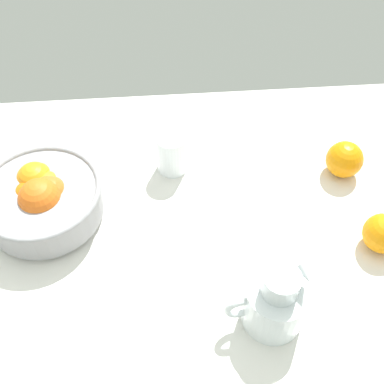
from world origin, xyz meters
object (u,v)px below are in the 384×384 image
at_px(juice_pitcher, 275,304).
at_px(second_glass, 172,155).
at_px(cutting_board, 62,384).
at_px(loose_orange_1, 383,233).
at_px(fruit_bowl, 42,200).
at_px(loose_orange_3, 345,159).

xyz_separation_m(juice_pitcher, second_glass, (-0.16, 0.38, -0.01)).
bearing_deg(cutting_board, loose_orange_1, 20.53).
distance_m(fruit_bowl, loose_orange_3, 0.66).
distance_m(fruit_bowl, loose_orange_1, 0.68).
bearing_deg(fruit_bowl, cutting_board, -79.92).
distance_m(juice_pitcher, loose_orange_3, 0.40).
height_order(second_glass, loose_orange_3, second_glass).
xyz_separation_m(juice_pitcher, cutting_board, (-0.37, -0.09, -0.05)).
bearing_deg(second_glass, loose_orange_1, -31.18).
height_order(cutting_board, loose_orange_1, loose_orange_1).
xyz_separation_m(fruit_bowl, second_glass, (0.27, 0.11, -0.01)).
bearing_deg(fruit_bowl, juice_pitcher, -31.69).
xyz_separation_m(cutting_board, loose_orange_1, (0.61, 0.23, 0.03)).
height_order(juice_pitcher, loose_orange_3, juice_pitcher).
distance_m(juice_pitcher, second_glass, 0.41).
distance_m(juice_pitcher, loose_orange_1, 0.28).
relative_size(juice_pitcher, loose_orange_3, 1.86).
relative_size(cutting_board, loose_orange_1, 4.05).
bearing_deg(juice_pitcher, cutting_board, -165.98).
distance_m(second_glass, loose_orange_3, 0.38).
bearing_deg(loose_orange_3, juice_pitcher, -123.48).
bearing_deg(loose_orange_1, juice_pitcher, -150.64).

